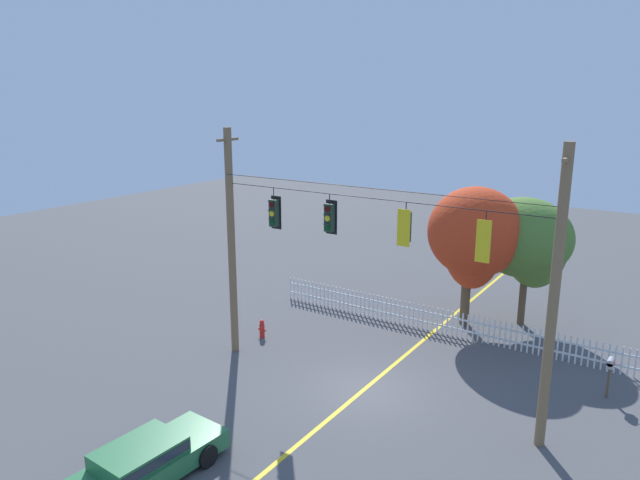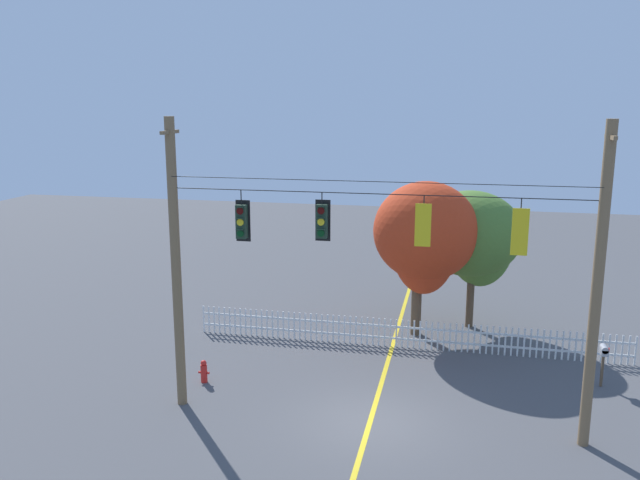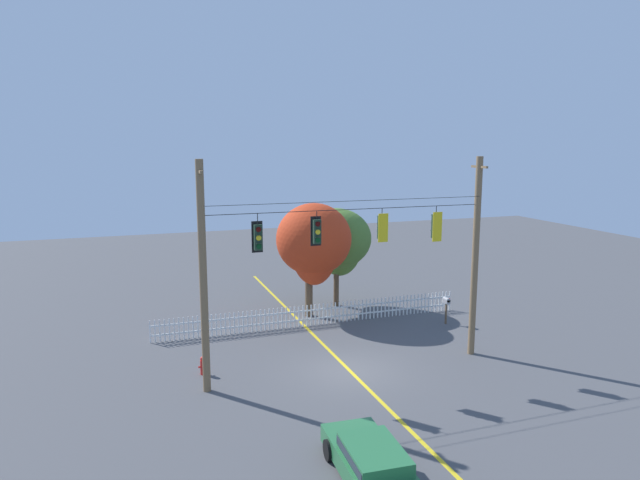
{
  "view_description": "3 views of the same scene",
  "coord_description": "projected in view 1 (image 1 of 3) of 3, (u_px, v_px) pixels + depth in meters",
  "views": [
    {
      "loc": [
        9.0,
        -16.4,
        10.07
      ],
      "look_at": [
        -1.48,
        -0.54,
        5.31
      ],
      "focal_mm": 33.02,
      "sensor_mm": 36.0,
      "label": 1
    },
    {
      "loc": [
        2.33,
        -17.66,
        9.32
      ],
      "look_at": [
        -1.36,
        -0.69,
        5.59
      ],
      "focal_mm": 36.8,
      "sensor_mm": 36.0,
      "label": 2
    },
    {
      "loc": [
        -8.61,
        -20.85,
        9.44
      ],
      "look_at": [
        -1.34,
        -0.06,
        5.65
      ],
      "focal_mm": 31.9,
      "sensor_mm": 36.0,
      "label": 3
    }
  ],
  "objects": [
    {
      "name": "autumn_maple_mid",
      "position": [
        527.0,
        240.0,
        25.43
      ],
      "size": [
        4.21,
        3.67,
        5.76
      ],
      "color": "brown",
      "rests_on": "ground"
    },
    {
      "name": "white_picket_fence",
      "position": [
        445.0,
        322.0,
        25.18
      ],
      "size": [
        16.44,
        0.06,
        1.11
      ],
      "color": "white",
      "rests_on": "ground"
    },
    {
      "name": "ground",
      "position": [
        364.0,
        390.0,
        20.53
      ],
      "size": [
        80.0,
        80.0,
        0.0
      ],
      "primitive_type": "plane",
      "color": "#4C4C4F"
    },
    {
      "name": "lane_centerline_stripe",
      "position": [
        364.0,
        390.0,
        20.53
      ],
      "size": [
        0.16,
        36.0,
        0.01
      ],
      "primitive_type": "cube",
      "color": "gold",
      "rests_on": "ground"
    },
    {
      "name": "autumn_maple_near_fence",
      "position": [
        475.0,
        235.0,
        25.2
      ],
      "size": [
        4.09,
        3.92,
        6.24
      ],
      "color": "brown",
      "rests_on": "ground"
    },
    {
      "name": "traffic_signal_northbound_secondary",
      "position": [
        330.0,
        218.0,
        19.86
      ],
      "size": [
        0.43,
        0.38,
        1.41
      ],
      "color": "black"
    },
    {
      "name": "parked_car",
      "position": [
        143.0,
        462.0,
        15.52
      ],
      "size": [
        2.06,
        4.68,
        1.15
      ],
      "color": "#286B3D",
      "rests_on": "ground"
    },
    {
      "name": "signal_support_span",
      "position": [
        366.0,
        266.0,
        19.44
      ],
      "size": [
        12.14,
        1.1,
        8.86
      ],
      "color": "brown",
      "rests_on": "ground"
    },
    {
      "name": "fire_hydrant",
      "position": [
        262.0,
        329.0,
        24.88
      ],
      "size": [
        0.38,
        0.22,
        0.78
      ],
      "color": "red",
      "rests_on": "ground"
    },
    {
      "name": "traffic_signal_southbound_primary",
      "position": [
        405.0,
        227.0,
        18.33
      ],
      "size": [
        0.43,
        0.38,
        1.38
      ],
      "color": "black"
    },
    {
      "name": "roadside_mailbox",
      "position": [
        610.0,
        366.0,
        19.76
      ],
      "size": [
        0.25,
        0.44,
        1.43
      ],
      "color": "brown",
      "rests_on": "ground"
    },
    {
      "name": "traffic_signal_northbound_primary",
      "position": [
        274.0,
        213.0,
        21.15
      ],
      "size": [
        0.43,
        0.38,
        1.53
      ],
      "color": "black"
    },
    {
      "name": "traffic_signal_westbound_side",
      "position": [
        485.0,
        240.0,
        17.01
      ],
      "size": [
        0.43,
        0.38,
        1.5
      ],
      "color": "black"
    }
  ]
}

